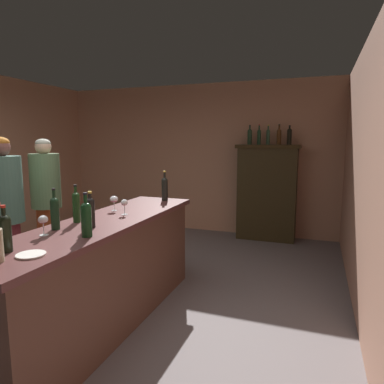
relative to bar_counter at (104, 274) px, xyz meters
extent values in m
plane|color=slate|center=(-0.42, 0.09, -0.50)|extent=(9.09, 9.09, 0.00)
cube|color=tan|center=(-0.42, 3.65, 0.86)|extent=(5.29, 0.12, 2.71)
cube|color=brown|center=(0.00, 0.00, -0.03)|extent=(0.59, 2.54, 0.93)
cube|color=#562E2D|center=(0.00, 0.00, 0.46)|extent=(0.67, 2.64, 0.05)
cube|color=#312814|center=(0.97, 3.36, 0.31)|extent=(0.97, 0.33, 1.62)
cube|color=#30230E|center=(0.97, 3.36, 1.09)|extent=(1.05, 0.39, 0.06)
cylinder|color=#13391A|center=(0.20, -0.46, 0.60)|extent=(0.08, 0.08, 0.22)
sphere|color=#13391A|center=(0.20, -0.46, 0.70)|extent=(0.08, 0.08, 0.08)
cylinder|color=#13391A|center=(0.20, -0.46, 0.75)|extent=(0.03, 0.03, 0.10)
cylinder|color=black|center=(0.20, -0.46, 0.81)|extent=(0.03, 0.03, 0.02)
cylinder|color=black|center=(-0.17, -0.37, 0.60)|extent=(0.07, 0.07, 0.22)
sphere|color=black|center=(-0.17, -0.37, 0.71)|extent=(0.07, 0.07, 0.07)
cylinder|color=black|center=(-0.17, -0.37, 0.76)|extent=(0.02, 0.02, 0.09)
cylinder|color=black|center=(-0.17, -0.37, 0.81)|extent=(0.03, 0.03, 0.02)
cylinder|color=#1A3A16|center=(-0.17, -0.12, 0.60)|extent=(0.06, 0.06, 0.23)
sphere|color=#1A3A16|center=(-0.17, -0.12, 0.72)|extent=(0.06, 0.06, 0.06)
cylinder|color=#1A3A16|center=(-0.17, -0.12, 0.76)|extent=(0.02, 0.02, 0.08)
cylinder|color=black|center=(-0.17, -0.12, 0.81)|extent=(0.03, 0.03, 0.02)
cylinder|color=black|center=(-0.06, -0.93, 0.59)|extent=(0.08, 0.08, 0.20)
sphere|color=black|center=(-0.06, -0.93, 0.69)|extent=(0.08, 0.08, 0.08)
cylinder|color=black|center=(-0.06, -0.93, 0.73)|extent=(0.03, 0.03, 0.08)
cylinder|color=#B4271A|center=(-0.06, -0.93, 0.78)|extent=(0.03, 0.03, 0.02)
cylinder|color=black|center=(0.06, -0.23, 0.59)|extent=(0.07, 0.07, 0.21)
sphere|color=black|center=(0.06, -0.23, 0.70)|extent=(0.07, 0.07, 0.07)
cylinder|color=black|center=(0.06, -0.23, 0.74)|extent=(0.03, 0.03, 0.07)
cylinder|color=gold|center=(0.06, -0.23, 0.78)|extent=(0.03, 0.03, 0.02)
cylinder|color=black|center=(0.09, 1.14, 0.61)|extent=(0.07, 0.07, 0.24)
sphere|color=black|center=(0.09, 1.14, 0.73)|extent=(0.07, 0.07, 0.07)
cylinder|color=black|center=(0.09, 1.14, 0.78)|extent=(0.03, 0.03, 0.10)
cylinder|color=gold|center=(0.09, 1.14, 0.83)|extent=(0.03, 0.03, 0.02)
cylinder|color=white|center=(-0.13, -0.55, 0.49)|extent=(0.07, 0.07, 0.00)
cylinder|color=white|center=(-0.13, -0.55, 0.53)|extent=(0.01, 0.01, 0.09)
ellipsoid|color=white|center=(-0.13, -0.55, 0.61)|extent=(0.07, 0.07, 0.06)
ellipsoid|color=maroon|center=(-0.13, -0.55, 0.59)|extent=(0.06, 0.06, 0.02)
cylinder|color=white|center=(-0.14, 0.43, 0.49)|extent=(0.06, 0.06, 0.00)
cylinder|color=white|center=(-0.14, 0.43, 0.53)|extent=(0.01, 0.01, 0.08)
ellipsoid|color=white|center=(-0.14, 0.43, 0.61)|extent=(0.08, 0.08, 0.06)
ellipsoid|color=maroon|center=(-0.14, 0.43, 0.59)|extent=(0.07, 0.07, 0.03)
cylinder|color=white|center=(0.05, 0.30, 0.49)|extent=(0.06, 0.06, 0.00)
cylinder|color=white|center=(0.05, 0.30, 0.53)|extent=(0.01, 0.01, 0.08)
ellipsoid|color=white|center=(0.05, 0.30, 0.61)|extent=(0.06, 0.06, 0.06)
ellipsoid|color=maroon|center=(0.05, 0.30, 0.59)|extent=(0.05, 0.05, 0.02)
cylinder|color=white|center=(0.14, -0.94, 0.49)|extent=(0.18, 0.18, 0.01)
cylinder|color=#1E3723|center=(0.66, 3.36, 1.23)|extent=(0.08, 0.08, 0.22)
sphere|color=#1E3723|center=(0.66, 3.36, 1.35)|extent=(0.08, 0.08, 0.08)
cylinder|color=#1E3723|center=(0.66, 3.36, 1.39)|extent=(0.03, 0.03, 0.09)
cylinder|color=black|center=(0.66, 3.36, 1.44)|extent=(0.03, 0.03, 0.02)
cylinder|color=#1A3924|center=(0.81, 3.36, 1.23)|extent=(0.06, 0.06, 0.22)
sphere|color=#1A3924|center=(0.81, 3.36, 1.34)|extent=(0.06, 0.06, 0.06)
cylinder|color=#1A3924|center=(0.81, 3.36, 1.39)|extent=(0.02, 0.02, 0.10)
cylinder|color=red|center=(0.81, 3.36, 1.45)|extent=(0.03, 0.03, 0.02)
cylinder|color=#294631|center=(0.96, 3.36, 1.23)|extent=(0.06, 0.06, 0.22)
sphere|color=#294631|center=(0.96, 3.36, 1.34)|extent=(0.06, 0.06, 0.06)
cylinder|color=#294631|center=(0.96, 3.36, 1.39)|extent=(0.02, 0.02, 0.09)
cylinder|color=gold|center=(0.96, 3.36, 1.44)|extent=(0.03, 0.03, 0.02)
cylinder|color=#4D2D12|center=(1.14, 3.36, 1.23)|extent=(0.07, 0.07, 0.22)
sphere|color=#4D2D12|center=(1.14, 3.36, 1.34)|extent=(0.07, 0.07, 0.07)
cylinder|color=#4D2D12|center=(1.14, 3.36, 1.39)|extent=(0.03, 0.03, 0.10)
cylinder|color=black|center=(1.14, 3.36, 1.45)|extent=(0.03, 0.03, 0.02)
cylinder|color=black|center=(1.31, 3.36, 1.24)|extent=(0.08, 0.08, 0.22)
sphere|color=black|center=(1.31, 3.36, 1.35)|extent=(0.08, 0.08, 0.08)
cylinder|color=black|center=(1.31, 3.36, 1.38)|extent=(0.03, 0.03, 0.07)
cylinder|color=black|center=(1.31, 3.36, 1.43)|extent=(0.03, 0.03, 0.02)
cylinder|color=brown|center=(-1.34, 0.78, -0.06)|extent=(0.25, 0.25, 0.87)
cylinder|color=#4E6B46|center=(-1.34, 0.78, 0.71)|extent=(0.35, 0.35, 0.66)
sphere|color=#D2A98C|center=(-1.34, 0.78, 1.12)|extent=(0.19, 0.19, 0.19)
ellipsoid|color=#A8AB9A|center=(-1.34, 0.78, 1.16)|extent=(0.18, 0.18, 0.10)
cylinder|color=maroon|center=(-1.22, 0.08, -0.07)|extent=(0.27, 0.27, 0.86)
cylinder|color=#3F6153|center=(-1.22, 0.08, 0.70)|extent=(0.38, 0.38, 0.68)
camera|label=1|loc=(1.77, -2.50, 1.18)|focal=32.22mm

